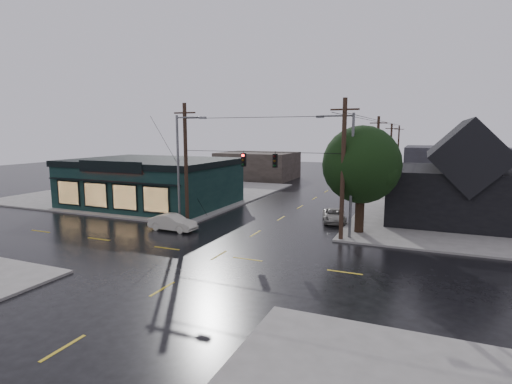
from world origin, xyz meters
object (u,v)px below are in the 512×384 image
at_px(utility_pole_ne, 341,241).
at_px(suv_silver, 334,216).
at_px(sedan_cream, 173,223).
at_px(utility_pole_nw, 188,225).
at_px(corner_tree, 361,165).

distance_m(utility_pole_ne, suv_silver, 6.12).
xyz_separation_m(sedan_cream, suv_silver, (11.25, 8.05, -0.08)).
distance_m(utility_pole_nw, suv_silver, 12.73).
distance_m(sedan_cream, suv_silver, 13.83).
relative_size(corner_tree, utility_pole_nw, 0.80).
bearing_deg(sedan_cream, utility_pole_ne, -78.52).
height_order(utility_pole_nw, suv_silver, utility_pole_nw).
distance_m(utility_pole_ne, sedan_cream, 13.16).
distance_m(corner_tree, sedan_cream, 15.39).
bearing_deg(corner_tree, sedan_cream, -160.89).
xyz_separation_m(utility_pole_ne, sedan_cream, (-12.96, -2.20, 0.66)).
relative_size(corner_tree, utility_pole_ne, 0.80).
bearing_deg(suv_silver, utility_pole_ne, -88.85).
relative_size(utility_pole_nw, utility_pole_ne, 1.00).
xyz_separation_m(corner_tree, utility_pole_ne, (-0.90, -2.60, -5.34)).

